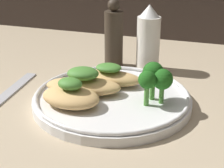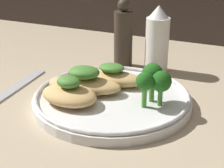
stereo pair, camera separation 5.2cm
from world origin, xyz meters
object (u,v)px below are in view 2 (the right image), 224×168
plate (112,98)px  pepper_grinder (123,37)px  broccoli_bunch (154,79)px  sauce_bottle (157,41)px

plate → pepper_grinder: bearing=107.5°
broccoli_bunch → sauce_bottle: sauce_bottle is taller
sauce_bottle → pepper_grinder: pepper_grinder is taller
broccoli_bunch → pepper_grinder: 20.22cm
plate → broccoli_bunch: broccoli_bunch is taller
broccoli_bunch → sauce_bottle: (-4.84, 16.44, 0.77)cm
broccoli_bunch → pepper_grinder: bearing=125.6°
broccoli_bunch → sauce_bottle: bearing=106.4°
plate → sauce_bottle: 17.24cm
plate → broccoli_bunch: size_ratio=4.13×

